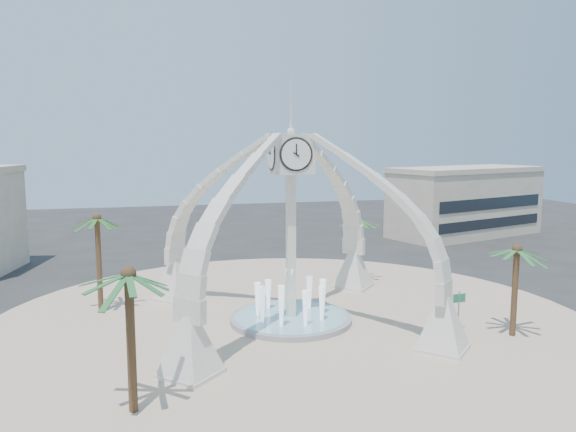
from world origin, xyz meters
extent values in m
plane|color=#282828|center=(0.00, 0.00, 0.00)|extent=(140.00, 140.00, 0.00)
cylinder|color=tan|center=(0.00, 0.00, 0.03)|extent=(40.00, 40.00, 0.06)
cube|color=silver|center=(0.00, 0.00, 4.90)|extent=(0.55, 0.55, 9.80)
cube|color=silver|center=(0.00, 0.00, 11.05)|extent=(2.50, 2.50, 2.50)
cone|color=silver|center=(0.00, 0.00, 14.30)|extent=(0.20, 0.20, 4.00)
cylinder|color=white|center=(0.00, -1.29, 11.05)|extent=(1.84, 0.04, 1.84)
pyramid|color=silver|center=(7.07, 7.07, 1.60)|extent=(3.80, 3.80, 3.20)
pyramid|color=silver|center=(-7.07, 7.07, 1.60)|extent=(3.80, 3.80, 3.20)
pyramid|color=silver|center=(-7.07, -7.07, 1.60)|extent=(3.80, 3.80, 3.20)
pyramid|color=silver|center=(7.07, -7.07, 1.60)|extent=(3.80, 3.80, 3.20)
cylinder|color=#9C9C9F|center=(0.00, 0.00, 0.20)|extent=(8.00, 8.00, 0.40)
cylinder|color=#86BAC8|center=(0.00, 0.00, 0.42)|extent=(7.40, 7.40, 0.04)
cone|color=white|center=(0.00, 0.00, 2.02)|extent=(0.60, 0.60, 3.20)
cube|color=beige|center=(30.00, 28.00, 4.00)|extent=(21.49, 13.79, 8.00)
cube|color=beige|center=(30.00, 28.00, 8.30)|extent=(21.87, 14.17, 0.60)
cylinder|color=brown|center=(12.46, -5.95, 2.77)|extent=(0.36, 0.36, 5.55)
cylinder|color=brown|center=(-12.28, 5.20, 3.40)|extent=(0.36, 0.36, 6.80)
cylinder|color=brown|center=(8.20, 9.03, 2.72)|extent=(0.32, 0.32, 5.44)
cylinder|color=brown|center=(-9.82, -10.28, 3.19)|extent=(0.40, 0.40, 6.37)
cylinder|color=slate|center=(9.65, -4.43, 1.31)|extent=(0.08, 0.08, 2.61)
cube|color=#1B6C47|center=(9.65, -4.43, 2.19)|extent=(0.89, 0.10, 0.52)
cube|color=white|center=(9.65, -4.43, 2.19)|extent=(0.96, 0.08, 0.60)
camera|label=1|loc=(-8.98, -34.57, 11.89)|focal=35.00mm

